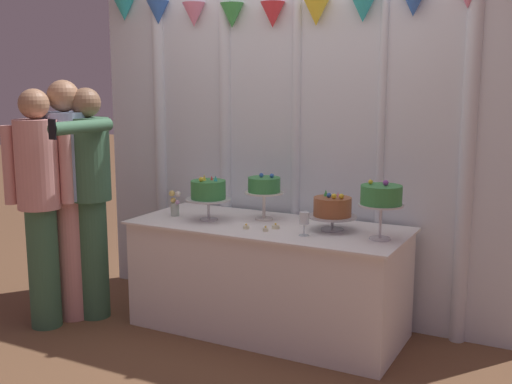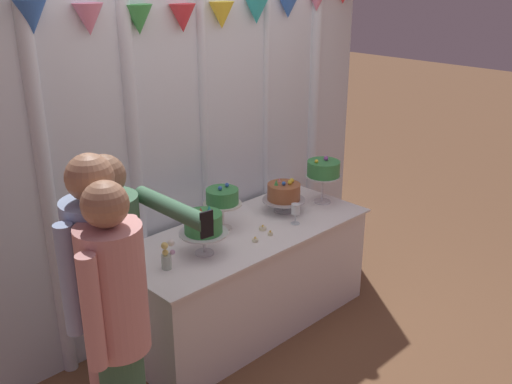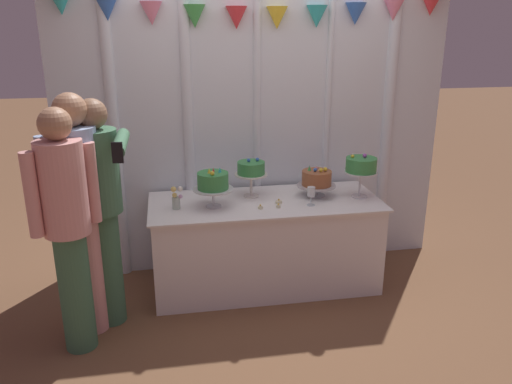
% 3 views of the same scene
% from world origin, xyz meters
% --- Properties ---
extents(ground_plane, '(24.00, 24.00, 0.00)m').
position_xyz_m(ground_plane, '(0.00, 0.00, 0.00)').
color(ground_plane, brown).
extents(draped_curtain, '(3.30, 0.17, 2.64)m').
position_xyz_m(draped_curtain, '(-0.01, 0.54, 1.41)').
color(draped_curtain, silver).
rests_on(draped_curtain, ground_plane).
extents(cake_table, '(1.85, 0.77, 0.74)m').
position_xyz_m(cake_table, '(0.00, 0.10, 0.37)').
color(cake_table, white).
rests_on(cake_table, ground_plane).
extents(cake_display_leftmost, '(0.31, 0.31, 0.32)m').
position_xyz_m(cake_display_leftmost, '(-0.42, 0.03, 0.94)').
color(cake_display_leftmost, silver).
rests_on(cake_display_leftmost, cake_table).
extents(cake_display_midleft, '(0.27, 0.27, 0.32)m').
position_xyz_m(cake_display_midleft, '(-0.09, 0.23, 0.97)').
color(cake_display_midleft, silver).
rests_on(cake_display_midleft, cake_table).
extents(cake_display_midright, '(0.32, 0.32, 0.26)m').
position_xyz_m(cake_display_midright, '(0.44, 0.15, 0.89)').
color(cake_display_midright, '#B2B2B7').
rests_on(cake_display_midright, cake_table).
extents(cake_display_rightmost, '(0.27, 0.27, 0.37)m').
position_xyz_m(cake_display_rightmost, '(0.78, 0.06, 1.00)').
color(cake_display_rightmost, silver).
rests_on(cake_display_rightmost, cake_table).
extents(wine_glass, '(0.06, 0.06, 0.15)m').
position_xyz_m(wine_glass, '(0.33, -0.06, 0.85)').
color(wine_glass, silver).
rests_on(wine_glass, cake_table).
extents(flower_vase, '(0.09, 0.06, 0.18)m').
position_xyz_m(flower_vase, '(-0.70, 0.04, 0.83)').
color(flower_vase, '#B2C1B2').
rests_on(flower_vase, cake_table).
extents(tealight_far_left, '(0.04, 0.04, 0.04)m').
position_xyz_m(tealight_far_left, '(-0.07, -0.07, 0.75)').
color(tealight_far_left, beige).
rests_on(tealight_far_left, cake_table).
extents(tealight_near_left, '(0.04, 0.04, 0.04)m').
position_xyz_m(tealight_near_left, '(0.07, -0.07, 0.75)').
color(tealight_near_left, beige).
rests_on(tealight_near_left, cake_table).
extents(tealight_near_right, '(0.05, 0.05, 0.04)m').
position_xyz_m(tealight_near_right, '(0.09, 0.02, 0.75)').
color(tealight_near_right, beige).
rests_on(tealight_near_right, cake_table).
extents(guest_girl_blue_dress, '(0.47, 0.66, 1.64)m').
position_xyz_m(guest_girl_blue_dress, '(-1.22, -0.26, 0.92)').
color(guest_girl_blue_dress, '#3D6B4C').
rests_on(guest_girl_blue_dress, ground_plane).
extents(guest_man_dark_suit, '(0.40, 0.40, 1.64)m').
position_xyz_m(guest_man_dark_suit, '(-1.40, -0.55, 0.91)').
color(guest_man_dark_suit, '#3D6B4C').
rests_on(guest_man_dark_suit, ground_plane).
extents(guest_man_pink_jacket, '(0.44, 0.38, 1.69)m').
position_xyz_m(guest_man_pink_jacket, '(-1.34, -0.34, 0.95)').
color(guest_man_pink_jacket, '#D6938E').
rests_on(guest_man_pink_jacket, ground_plane).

